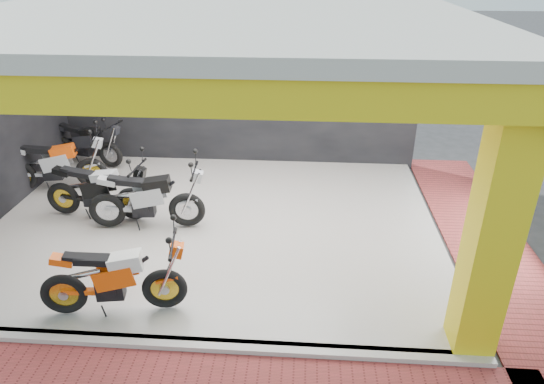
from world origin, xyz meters
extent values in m
plane|color=#2D2D30|center=(0.00, 0.00, 0.00)|extent=(80.00, 80.00, 0.00)
cube|color=silver|center=(0.00, 2.00, 0.05)|extent=(8.00, 6.00, 0.10)
cube|color=beige|center=(0.00, 2.00, 3.60)|extent=(8.40, 6.40, 0.20)
cube|color=black|center=(0.00, 5.10, 1.75)|extent=(8.20, 0.20, 3.50)
cube|color=yellow|center=(3.75, -0.75, 1.75)|extent=(0.50, 0.50, 3.50)
cube|color=yellow|center=(0.00, -1.00, 3.30)|extent=(8.40, 0.30, 0.40)
cube|color=yellow|center=(4.00, 2.00, 3.30)|extent=(0.30, 6.40, 0.40)
cube|color=silver|center=(0.00, -1.02, 0.05)|extent=(8.00, 0.20, 0.10)
cube|color=maroon|center=(4.80, 2.00, 0.01)|extent=(1.40, 7.00, 0.03)
camera|label=1|loc=(1.59, -5.60, 4.55)|focal=32.00mm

